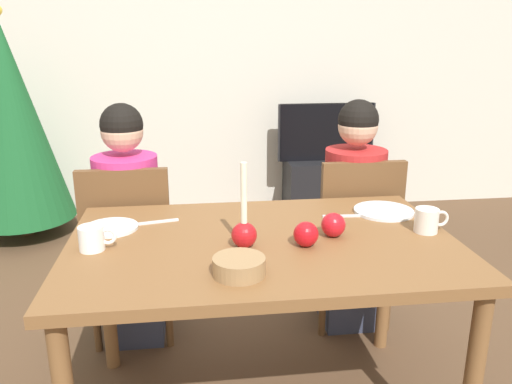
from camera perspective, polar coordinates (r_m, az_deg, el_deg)
back_wall at (r=4.32m, az=-4.16°, el=14.85°), size 6.40×0.10×2.60m
dining_table at (r=1.90m, az=0.77°, el=-7.64°), size 1.40×0.90×0.75m
chair_left at (r=2.52m, az=-13.86°, el=-5.57°), size 0.40×0.40×0.90m
chair_right at (r=2.62m, az=10.82°, el=-4.47°), size 0.40×0.40×0.90m
person_left_child at (r=2.53m, az=-13.87°, el=-4.09°), size 0.30×0.30×1.17m
person_right_child at (r=2.63m, az=10.68°, el=-3.04°), size 0.30×0.30×1.17m
tv_stand at (r=4.33m, az=7.56°, el=0.49°), size 0.64×0.40×0.48m
tv at (r=4.22m, az=7.81°, el=6.62°), size 0.79×0.05×0.46m
christmas_tree at (r=4.10m, az=-25.51°, el=6.98°), size 0.76×0.76×1.66m
candle_centerpiece at (r=1.78m, az=-1.33°, el=-4.23°), size 0.09×0.09×0.30m
plate_left at (r=2.04m, az=-15.81°, el=-3.82°), size 0.20×0.20×0.01m
plate_right at (r=2.21m, az=14.00°, el=-2.06°), size 0.25×0.25×0.01m
mug_left at (r=1.85m, az=-17.71°, el=-4.90°), size 0.13×0.09×0.09m
mug_right at (r=2.03m, az=18.49°, el=-2.99°), size 0.13×0.09×0.09m
fork_left at (r=2.06m, az=-11.08°, el=-3.30°), size 0.18×0.05×0.01m
fork_right at (r=2.12m, az=9.79°, el=-2.64°), size 0.18×0.03×0.01m
bowl_walnuts at (r=1.60m, az=-1.90°, el=-8.24°), size 0.16×0.16×0.06m
apple_near_candle at (r=1.80m, az=5.57°, el=-4.68°), size 0.09×0.09×0.09m
apple_by_left_plate at (r=1.90m, az=8.60°, el=-3.64°), size 0.09×0.09×0.09m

